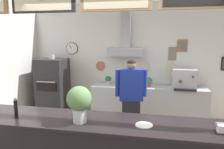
# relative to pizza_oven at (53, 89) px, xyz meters

# --- Properties ---
(back_wall_assembly) EXTENTS (5.48, 2.90, 2.92)m
(back_wall_assembly) POSITION_rel_pizza_oven_xyz_m (2.01, 0.41, 0.79)
(back_wall_assembly) COLOR #9E9E99
(back_wall_assembly) RESTS_ON ground_plane
(back_prep_counter) EXTENTS (2.75, 0.57, 0.89)m
(back_prep_counter) POSITION_rel_pizza_oven_xyz_m (2.41, 0.18, -0.33)
(back_prep_counter) COLOR #B7BABF
(back_prep_counter) RESTS_ON ground_plane
(pizza_oven) EXTENTS (0.69, 0.71, 1.64)m
(pizza_oven) POSITION_rel_pizza_oven_xyz_m (0.00, 0.00, 0.00)
(pizza_oven) COLOR #232326
(pizza_oven) RESTS_ON ground_plane
(shop_worker) EXTENTS (0.59, 0.30, 1.65)m
(shop_worker) POSITION_rel_pizza_oven_xyz_m (2.11, -1.03, 0.11)
(shop_worker) COLOR #232328
(shop_worker) RESTS_ON ground_plane
(espresso_machine) EXTENTS (0.53, 0.53, 0.45)m
(espresso_machine) POSITION_rel_pizza_oven_xyz_m (3.22, 0.16, 0.35)
(espresso_machine) COLOR silver
(espresso_machine) RESTS_ON back_prep_counter
(potted_basil) EXTENTS (0.17, 0.17, 0.23)m
(potted_basil) POSITION_rel_pizza_oven_xyz_m (2.41, 0.18, 0.26)
(potted_basil) COLOR #9E563D
(potted_basil) RESTS_ON back_prep_counter
(potted_thyme) EXTENTS (0.16, 0.16, 0.22)m
(potted_thyme) POSITION_rel_pizza_oven_xyz_m (1.40, 0.22, 0.25)
(potted_thyme) COLOR beige
(potted_thyme) RESTS_ON back_prep_counter
(potted_sage) EXTENTS (0.19, 0.19, 0.25)m
(potted_sage) POSITION_rel_pizza_oven_xyz_m (2.05, 0.16, 0.27)
(potted_sage) COLOR #9E563D
(potted_sage) RESTS_ON back_prep_counter
(potted_rosemary) EXTENTS (0.18, 0.18, 0.23)m
(potted_rosemary) POSITION_rel_pizza_oven_xyz_m (1.74, 0.15, 0.25)
(potted_rosemary) COLOR beige
(potted_rosemary) RESTS_ON back_prep_counter
(napkin_holder) EXTENTS (0.15, 0.14, 0.10)m
(napkin_holder) POSITION_rel_pizza_oven_xyz_m (3.28, -2.56, 0.30)
(napkin_holder) COLOR #262628
(napkin_holder) RESTS_ON service_counter
(basil_vase) EXTENTS (0.31, 0.31, 0.45)m
(basil_vase) POSITION_rel_pizza_oven_xyz_m (1.65, -2.59, 0.51)
(basil_vase) COLOR silver
(basil_vase) RESTS_ON service_counter
(condiment_plate) EXTENTS (0.20, 0.20, 0.01)m
(condiment_plate) POSITION_rel_pizza_oven_xyz_m (2.43, -2.54, 0.26)
(condiment_plate) COLOR white
(condiment_plate) RESTS_ON service_counter
(pepper_grinder) EXTENTS (0.05, 0.05, 0.26)m
(pepper_grinder) POSITION_rel_pizza_oven_xyz_m (0.78, -2.58, 0.38)
(pepper_grinder) COLOR black
(pepper_grinder) RESTS_ON service_counter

